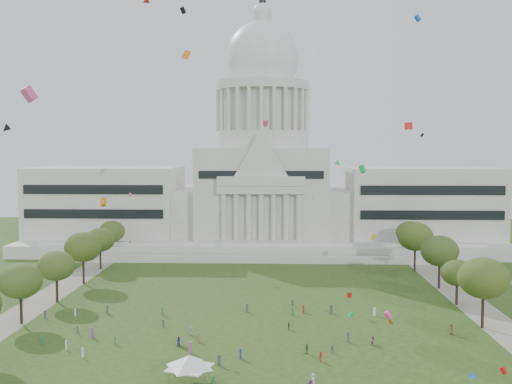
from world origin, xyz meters
name	(u,v)px	position (x,y,z in m)	size (l,w,h in m)	color
ground	(247,357)	(0.00, 0.00, 0.00)	(400.00, 400.00, 0.00)	#2E4817
capitol	(262,183)	(0.00, 113.59, 22.30)	(160.00, 64.50, 91.30)	beige
path_left	(33,307)	(-48.00, 30.00, 0.02)	(8.00, 160.00, 0.04)	gray
path_right	(480,310)	(48.00, 30.00, 0.02)	(8.00, 160.00, 0.04)	gray
row_tree_l_2	(20,281)	(-45.04, 17.30, 8.51)	(8.42, 8.42, 11.97)	black
row_tree_r_2	(484,278)	(44.17, 17.44, 9.66)	(9.55, 9.55, 13.58)	black
row_tree_l_3	(56,266)	(-44.09, 33.92, 8.21)	(8.12, 8.12, 11.55)	black
row_tree_r_3	(457,273)	(44.40, 34.48, 7.08)	(7.01, 7.01, 9.98)	black
row_tree_l_4	(83,247)	(-44.08, 52.42, 9.39)	(9.29, 9.29, 13.21)	black
row_tree_r_4	(440,251)	(44.76, 50.04, 9.29)	(9.19, 9.19, 13.06)	black
row_tree_l_5	(100,240)	(-45.22, 71.01, 8.42)	(8.33, 8.33, 11.85)	black
row_tree_r_5	(415,236)	(43.49, 70.19, 9.93)	(9.82, 9.82, 13.96)	black
row_tree_l_6	(112,232)	(-46.87, 89.14, 8.27)	(8.19, 8.19, 11.64)	black
row_tree_r_6	(410,233)	(45.96, 88.13, 8.51)	(8.42, 8.42, 11.97)	black
event_tent	(190,361)	(-7.83, -11.44, 3.34)	(9.77, 9.77, 4.30)	#4C4C4C
person_0	(451,329)	(37.07, 13.28, 1.02)	(1.00, 0.65, 2.05)	olive
person_2	(373,341)	(21.63, 6.44, 0.85)	(0.82, 0.51, 1.69)	#994C8C
person_3	(332,349)	(14.13, 2.39, 0.75)	(0.97, 0.50, 1.50)	#4C4C51
person_4	(307,349)	(9.91, 1.88, 0.84)	(0.98, 0.53, 1.67)	#33723F
person_5	(191,330)	(-10.95, 11.40, 0.82)	(1.52, 0.60, 1.64)	silver
person_6	(313,379)	(10.11, -11.41, 0.86)	(0.84, 0.55, 1.72)	silver
person_7	(213,382)	(-4.20, -13.20, 0.91)	(0.67, 0.49, 1.83)	#33723F
person_8	(179,342)	(-12.10, 4.75, 0.89)	(0.86, 0.53, 1.77)	navy
person_9	(321,357)	(11.96, -1.70, 0.79)	(1.03, 0.53, 1.59)	#B21E1E
person_10	(289,326)	(7.20, 15.16, 0.74)	(0.86, 0.47, 1.47)	#4C4C51
distant_crowd	(199,325)	(-9.84, 14.56, 0.85)	(67.43, 36.62, 1.92)	#33723F
kite_swarm	(245,181)	(-0.77, 9.40, 28.53)	(83.60, 104.93, 59.85)	black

